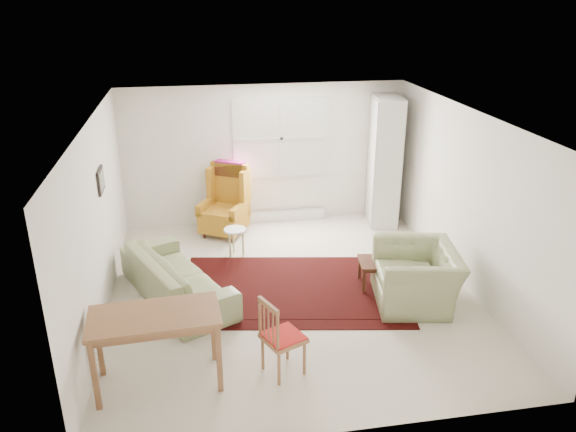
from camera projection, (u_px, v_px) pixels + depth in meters
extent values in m
cube|color=beige|center=(292.00, 292.00, 7.96)|extent=(5.00, 5.50, 0.01)
cube|color=white|center=(292.00, 118.00, 7.02)|extent=(5.00, 5.50, 0.01)
cube|color=white|center=(265.00, 155.00, 10.00)|extent=(5.00, 0.04, 2.50)
cube|color=white|center=(347.00, 322.00, 4.98)|extent=(5.00, 0.04, 2.50)
cube|color=white|center=(98.00, 223.00, 7.10)|extent=(0.04, 5.50, 2.50)
cube|color=white|center=(467.00, 199.00, 7.89)|extent=(0.04, 5.50, 2.50)
cube|color=white|center=(281.00, 138.00, 9.92)|extent=(1.72, 0.06, 1.42)
cube|color=white|center=(281.00, 138.00, 9.92)|extent=(1.60, 0.02, 1.30)
cube|color=silver|center=(282.00, 216.00, 10.41)|extent=(1.60, 0.12, 0.18)
cube|color=black|center=(101.00, 180.00, 7.41)|extent=(0.03, 0.42, 0.32)
cube|color=#AA8A4E|center=(102.00, 180.00, 7.41)|extent=(0.01, 0.34, 0.24)
imported|color=#848E5F|center=(176.00, 268.00, 7.69)|extent=(1.67, 2.34, 0.88)
imported|color=#848E5F|center=(417.00, 271.00, 7.56)|extent=(1.24, 1.36, 0.94)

